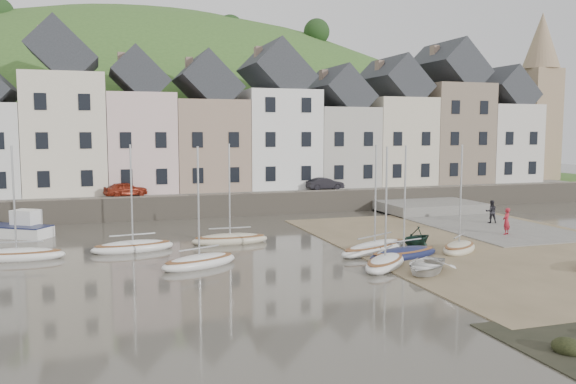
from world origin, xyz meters
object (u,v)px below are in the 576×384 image
object	(u,v)px
person_dark	(491,212)
car_right	(325,184)
rowboat_white	(426,265)
person_red	(506,221)
car_left	(126,189)
rowboat_green	(416,237)
sailboat_0	(17,255)

from	to	relation	value
person_dark	car_right	xyz separation A→B (m)	(-8.12, 12.66, 1.19)
person_dark	car_right	size ratio (longest dim) A/B	0.50
rowboat_white	person_red	xyz separation A→B (m)	(10.34, 7.34, 0.58)
rowboat_white	person_dark	xyz separation A→B (m)	(12.44, 11.72, 0.55)
rowboat_white	car_right	bearing A→B (deg)	126.53
car_left	rowboat_green	bearing A→B (deg)	-157.23
sailboat_0	rowboat_white	bearing A→B (deg)	-26.32
rowboat_green	person_red	world-z (taller)	person_red
rowboat_white	sailboat_0	bearing A→B (deg)	-159.73
person_red	rowboat_green	bearing A→B (deg)	-15.02
rowboat_green	car_left	size ratio (longest dim) A/B	0.69
person_dark	car_left	world-z (taller)	car_left
rowboat_white	rowboat_green	size ratio (longest dim) A/B	1.43
rowboat_white	car_right	xyz separation A→B (m)	(4.33, 24.37, 1.74)
person_dark	rowboat_green	bearing A→B (deg)	51.45
rowboat_green	person_dark	world-z (taller)	person_dark
sailboat_0	person_dark	size ratio (longest dim) A/B	3.77
car_right	rowboat_green	bearing A→B (deg)	172.26
sailboat_0	rowboat_white	world-z (taller)	sailboat_0
person_red	car_left	size ratio (longest dim) A/B	0.51
person_dark	car_right	world-z (taller)	car_right
rowboat_white	person_red	world-z (taller)	person_red
rowboat_white	person_red	bearing A→B (deg)	81.95
sailboat_0	car_left	bearing A→B (deg)	66.89
sailboat_0	rowboat_white	distance (m)	21.44
rowboat_green	car_right	world-z (taller)	car_right
rowboat_green	sailboat_0	bearing A→B (deg)	-122.83
rowboat_white	rowboat_green	distance (m)	6.13
person_dark	rowboat_white	bearing A→B (deg)	62.35
person_dark	person_red	bearing A→B (deg)	83.44
person_red	person_dark	xyz separation A→B (m)	(2.10, 4.38, -0.03)
rowboat_green	person_dark	distance (m)	11.59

